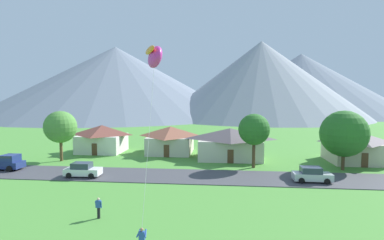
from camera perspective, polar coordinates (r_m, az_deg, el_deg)
road_strip at (r=36.89m, az=1.16°, el=-10.67°), size 160.00×6.79×0.08m
mountain_east_ridge at (r=164.38m, az=-14.23°, el=7.12°), size 132.30×132.30×35.99m
mountain_far_west_ridge at (r=145.46m, az=12.97°, el=7.46°), size 94.62×94.62×35.71m
mountain_west_ridge at (r=176.02m, az=22.45°, el=4.31°), size 84.12×84.12×21.12m
mountain_far_east_ridge at (r=182.93m, az=19.92°, el=6.41°), size 112.17×112.17×34.21m
house_leftmost at (r=50.65m, az=28.36°, el=-4.32°), size 7.73×7.74×4.69m
house_left_center at (r=47.45m, az=7.23°, el=-4.33°), size 10.34×7.49×4.78m
house_right_center at (r=55.03m, az=-16.70°, el=-3.31°), size 7.99×7.02×4.73m
house_rightmost at (r=52.02m, az=-4.08°, el=-3.65°), size 7.88×8.39×4.59m
tree_near_left at (r=49.10m, az=-23.70°, el=-1.23°), size 4.79×4.79×7.56m
tree_left_of_center at (r=41.49m, az=11.69°, el=-1.80°), size 4.25×4.25×7.38m
tree_center at (r=44.15m, az=26.89°, el=-2.33°), size 6.08×6.08×7.88m
parked_car_silver_west_end at (r=36.96m, az=21.78°, el=-9.63°), size 4.22×2.12×1.68m
parked_car_white_mid_west at (r=38.87m, az=-20.02°, el=-8.90°), size 4.26×2.19×1.68m
pickup_truck_navy_west_side at (r=47.02m, az=-32.12°, el=-6.79°), size 5.23×2.38×1.99m
kite_flyer_with_kite at (r=22.68m, az=-7.20°, el=11.13°), size 2.24×6.53×13.43m
watcher_person at (r=25.81m, az=-17.31°, el=-15.58°), size 0.56×0.24×1.68m
soccer_ball at (r=21.67m, az=-9.64°, el=-21.62°), size 0.24×0.24×0.24m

